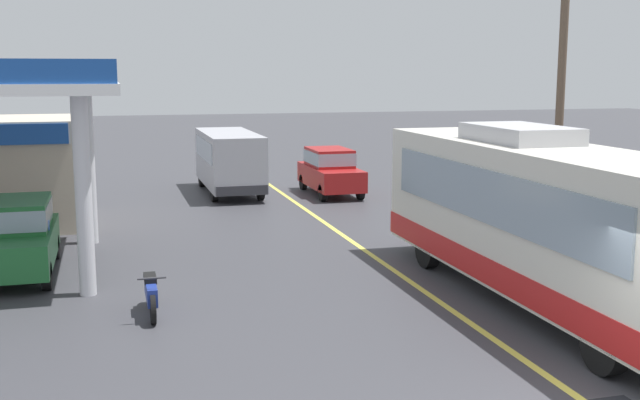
{
  "coord_description": "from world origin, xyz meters",
  "views": [
    {
      "loc": [
        -6.67,
        -8.88,
        4.85
      ],
      "look_at": [
        -1.5,
        10.0,
        1.6
      ],
      "focal_mm": 43.6,
      "sensor_mm": 36.0,
      "label": 1
    }
  ],
  "objects_px": {
    "car_at_pump": "(17,233)",
    "minibus_opposing_lane": "(229,157)",
    "coach_bus_main": "(540,222)",
    "car_trailing_behind_bus": "(330,169)",
    "pedestrian_near_pump": "(38,238)",
    "motorcycle_parked_forecourt": "(151,293)"
  },
  "relations": [
    {
      "from": "pedestrian_near_pump",
      "to": "car_trailing_behind_bus",
      "type": "bearing_deg",
      "value": 45.35
    },
    {
      "from": "motorcycle_parked_forecourt",
      "to": "car_at_pump",
      "type": "bearing_deg",
      "value": 125.82
    },
    {
      "from": "motorcycle_parked_forecourt",
      "to": "coach_bus_main",
      "type": "bearing_deg",
      "value": -8.76
    },
    {
      "from": "car_trailing_behind_bus",
      "to": "pedestrian_near_pump",
      "type": "bearing_deg",
      "value": -134.65
    },
    {
      "from": "motorcycle_parked_forecourt",
      "to": "car_trailing_behind_bus",
      "type": "distance_m",
      "value": 16.02
    },
    {
      "from": "car_trailing_behind_bus",
      "to": "car_at_pump",
      "type": "bearing_deg",
      "value": -137.0
    },
    {
      "from": "coach_bus_main",
      "to": "pedestrian_near_pump",
      "type": "distance_m",
      "value": 11.53
    },
    {
      "from": "coach_bus_main",
      "to": "minibus_opposing_lane",
      "type": "relative_size",
      "value": 1.8
    },
    {
      "from": "minibus_opposing_lane",
      "to": "car_trailing_behind_bus",
      "type": "xyz_separation_m",
      "value": [
        3.82,
        -1.39,
        -0.46
      ]
    },
    {
      "from": "coach_bus_main",
      "to": "motorcycle_parked_forecourt",
      "type": "xyz_separation_m",
      "value": [
        -7.99,
        1.23,
        -1.28
      ]
    },
    {
      "from": "car_at_pump",
      "to": "pedestrian_near_pump",
      "type": "relative_size",
      "value": 2.53
    },
    {
      "from": "pedestrian_near_pump",
      "to": "minibus_opposing_lane",
      "type": "bearing_deg",
      "value": 61.46
    },
    {
      "from": "car_at_pump",
      "to": "minibus_opposing_lane",
      "type": "bearing_deg",
      "value": 58.84
    },
    {
      "from": "car_at_pump",
      "to": "minibus_opposing_lane",
      "type": "distance_m",
      "value": 13.28
    },
    {
      "from": "coach_bus_main",
      "to": "car_trailing_behind_bus",
      "type": "relative_size",
      "value": 2.63
    },
    {
      "from": "car_trailing_behind_bus",
      "to": "motorcycle_parked_forecourt",
      "type": "bearing_deg",
      "value": -119.06
    },
    {
      "from": "car_trailing_behind_bus",
      "to": "coach_bus_main",
      "type": "bearing_deg",
      "value": -89.18
    },
    {
      "from": "minibus_opposing_lane",
      "to": "car_trailing_behind_bus",
      "type": "height_order",
      "value": "minibus_opposing_lane"
    },
    {
      "from": "pedestrian_near_pump",
      "to": "coach_bus_main",
      "type": "bearing_deg",
      "value": -25.34
    },
    {
      "from": "minibus_opposing_lane",
      "to": "pedestrian_near_pump",
      "type": "relative_size",
      "value": 3.69
    },
    {
      "from": "car_at_pump",
      "to": "minibus_opposing_lane",
      "type": "height_order",
      "value": "minibus_opposing_lane"
    },
    {
      "from": "coach_bus_main",
      "to": "motorcycle_parked_forecourt",
      "type": "relative_size",
      "value": 6.13
    }
  ]
}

